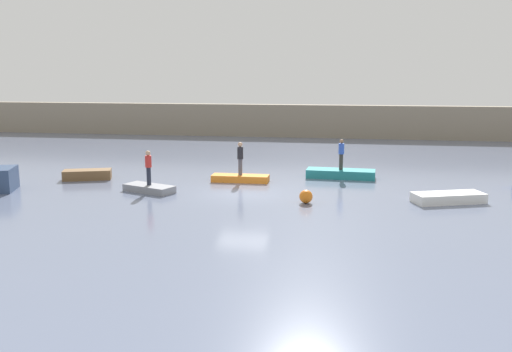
# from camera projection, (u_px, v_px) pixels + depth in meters

# --- Properties ---
(ground_plane) EXTENTS (120.00, 120.00, 0.00)m
(ground_plane) POSITION_uv_depth(u_px,v_px,m) (243.00, 193.00, 28.01)
(ground_plane) COLOR slate
(embankment_wall) EXTENTS (80.00, 1.20, 2.99)m
(embankment_wall) POSITION_uv_depth(u_px,v_px,m) (293.00, 121.00, 52.05)
(embankment_wall) COLOR gray
(embankment_wall) RESTS_ON ground_plane
(rowboat_brown) EXTENTS (2.81, 1.85, 0.55)m
(rowboat_brown) POSITION_uv_depth(u_px,v_px,m) (87.00, 175.00, 31.60)
(rowboat_brown) COLOR brown
(rowboat_brown) RESTS_ON ground_plane
(rowboat_grey) EXTENTS (2.87, 2.01, 0.35)m
(rowboat_grey) POSITION_uv_depth(u_px,v_px,m) (149.00, 188.00, 28.34)
(rowboat_grey) COLOR gray
(rowboat_grey) RESTS_ON ground_plane
(rowboat_orange) EXTENTS (3.15, 1.00, 0.38)m
(rowboat_orange) POSITION_uv_depth(u_px,v_px,m) (240.00, 178.00, 30.96)
(rowboat_orange) COLOR orange
(rowboat_orange) RESTS_ON ground_plane
(rowboat_teal) EXTENTS (3.93, 1.48, 0.49)m
(rowboat_teal) POSITION_uv_depth(u_px,v_px,m) (341.00, 174.00, 32.04)
(rowboat_teal) COLOR teal
(rowboat_teal) RESTS_ON ground_plane
(rowboat_white) EXTENTS (3.51, 2.28, 0.45)m
(rowboat_white) POSITION_uv_depth(u_px,v_px,m) (448.00, 198.00, 26.03)
(rowboat_white) COLOR white
(rowboat_white) RESTS_ON ground_plane
(person_blue_shirt) EXTENTS (0.32, 0.32, 1.73)m
(person_blue_shirt) POSITION_uv_depth(u_px,v_px,m) (341.00, 153.00, 31.82)
(person_blue_shirt) COLOR #38332D
(person_blue_shirt) RESTS_ON rowboat_teal
(person_red_shirt) EXTENTS (0.32, 0.32, 1.75)m
(person_red_shirt) POSITION_uv_depth(u_px,v_px,m) (148.00, 166.00, 28.12)
(person_red_shirt) COLOR #232838
(person_red_shirt) RESTS_ON rowboat_grey
(person_dark_shirt) EXTENTS (0.32, 0.32, 1.82)m
(person_dark_shirt) POSITION_uv_depth(u_px,v_px,m) (240.00, 156.00, 30.74)
(person_dark_shirt) COLOR #4C4C56
(person_dark_shirt) RESTS_ON rowboat_orange
(mooring_buoy) EXTENTS (0.62, 0.62, 0.62)m
(mooring_buoy) POSITION_uv_depth(u_px,v_px,m) (306.00, 197.00, 25.87)
(mooring_buoy) COLOR orange
(mooring_buoy) RESTS_ON ground_plane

